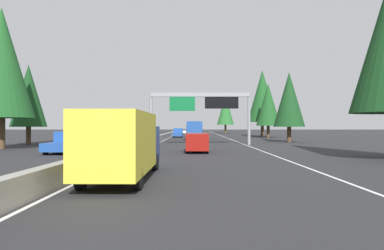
% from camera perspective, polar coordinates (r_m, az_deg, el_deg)
% --- Properties ---
extents(ground_plane, '(320.00, 320.00, 0.00)m').
position_cam_1_polar(ground_plane, '(61.72, -4.42, -2.34)').
color(ground_plane, '#262628').
extents(median_barrier, '(180.00, 0.56, 0.90)m').
position_cam_1_polar(median_barrier, '(81.66, -3.47, -1.49)').
color(median_barrier, gray).
rests_on(median_barrier, ground).
extents(shoulder_stripe_right, '(160.00, 0.16, 0.01)m').
position_cam_1_polar(shoulder_stripe_right, '(71.79, 5.46, -2.03)').
color(shoulder_stripe_right, silver).
rests_on(shoulder_stripe_right, ground).
extents(shoulder_stripe_median, '(160.00, 0.16, 0.01)m').
position_cam_1_polar(shoulder_stripe_median, '(71.67, -3.56, -2.03)').
color(shoulder_stripe_median, silver).
rests_on(shoulder_stripe_median, ground).
extents(sign_gantry_overhead, '(0.50, 12.68, 6.54)m').
position_cam_1_polar(sign_gantry_overhead, '(43.58, 1.55, 3.58)').
color(sign_gantry_overhead, gray).
rests_on(sign_gantry_overhead, ground).
extents(box_truck_distant_a, '(8.50, 2.40, 2.95)m').
position_cam_1_polar(box_truck_distant_a, '(15.80, -11.13, -2.92)').
color(box_truck_distant_a, gold).
rests_on(box_truck_distant_a, ground).
extents(minivan_far_center, '(5.00, 1.95, 1.69)m').
position_cam_1_polar(minivan_far_center, '(31.48, 0.83, -2.74)').
color(minivan_far_center, maroon).
rests_on(minivan_far_center, ground).
extents(pickup_distant_b, '(5.60, 2.00, 1.86)m').
position_cam_1_polar(pickup_distant_b, '(72.55, -2.31, -1.29)').
color(pickup_distant_b, '#1E4793').
rests_on(pickup_distant_b, ground).
extents(sedan_near_right, '(4.40, 1.80, 1.47)m').
position_cam_1_polar(sedan_near_right, '(105.88, -1.45, -1.05)').
color(sedan_near_right, white).
rests_on(sedan_near_right, ground).
extents(bus_mid_left, '(11.50, 2.55, 3.10)m').
position_cam_1_polar(bus_mid_left, '(60.62, 0.40, -0.76)').
color(bus_mid_left, '#1E4793').
rests_on(bus_mid_left, ground).
extents(oncoming_near, '(5.60, 2.00, 1.86)m').
position_cam_1_polar(oncoming_near, '(32.87, -19.99, -2.68)').
color(oncoming_near, '#1E4793').
rests_on(oncoming_near, ground).
extents(oncoming_far, '(4.40, 1.80, 1.47)m').
position_cam_1_polar(oncoming_far, '(28.68, -15.85, -3.52)').
color(oncoming_far, black).
rests_on(oncoming_far, ground).
extents(conifer_right_near, '(4.49, 4.49, 10.21)m').
position_cam_1_polar(conifer_right_near, '(52.53, 15.66, 4.05)').
color(conifer_right_near, '#4C3823').
rests_on(conifer_right_near, ground).
extents(conifer_right_mid, '(4.79, 4.79, 10.89)m').
position_cam_1_polar(conifer_right_mid, '(71.31, 12.40, 3.28)').
color(conifer_right_mid, '#4C3823').
rests_on(conifer_right_mid, ground).
extents(conifer_right_far, '(6.54, 6.54, 14.86)m').
position_cam_1_polar(conifer_right_far, '(79.08, 11.47, 4.70)').
color(conifer_right_far, '#4C3823').
rests_on(conifer_right_far, ground).
extents(conifer_right_distant, '(5.47, 5.47, 12.43)m').
position_cam_1_polar(conifer_right_distant, '(111.95, 5.52, 2.52)').
color(conifer_right_distant, '#4C3823').
rests_on(conifer_right_distant, ground).
extents(conifer_left_foreground, '(6.40, 6.40, 14.54)m').
position_cam_1_polar(conifer_left_foreground, '(41.01, -28.81, 8.95)').
color(conifer_left_foreground, '#4C3823').
rests_on(conifer_left_foreground, ground).
extents(conifer_left_near, '(4.50, 4.50, 10.24)m').
position_cam_1_polar(conifer_left_near, '(49.27, -25.26, 4.35)').
color(conifer_left_near, '#4C3823').
rests_on(conifer_left_near, ground).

